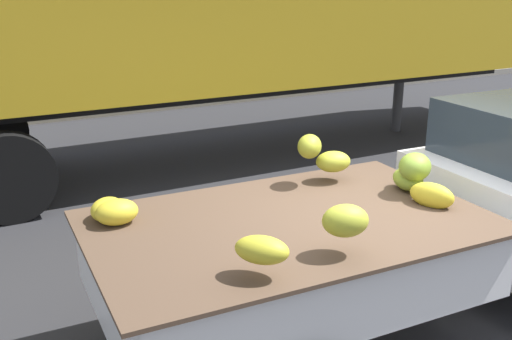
% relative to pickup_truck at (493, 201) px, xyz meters
% --- Properties ---
extents(ground, '(220.00, 220.00, 0.00)m').
position_rel_pickup_truck_xyz_m(ground, '(-1.16, -0.08, -0.88)').
color(ground, '#28282B').
extents(curb_strip, '(80.00, 0.80, 0.16)m').
position_rel_pickup_truck_xyz_m(curb_strip, '(-1.16, 9.07, -0.80)').
color(curb_strip, gray).
rests_on(curb_strip, ground).
extents(pickup_truck, '(5.25, 1.98, 1.70)m').
position_rel_pickup_truck_xyz_m(pickup_truck, '(0.00, 0.00, 0.00)').
color(pickup_truck, white).
rests_on(pickup_truck, ground).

